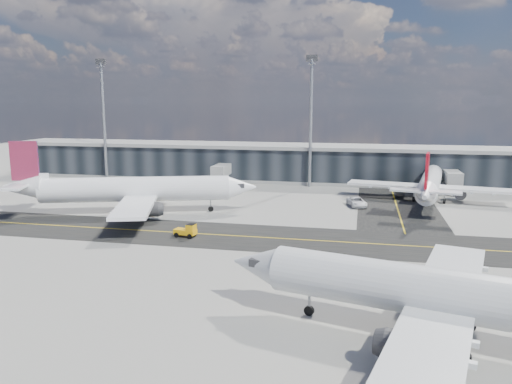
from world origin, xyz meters
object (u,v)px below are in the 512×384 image
airliner_near (464,298)px  baggage_tug (187,230)px  service_van (357,202)px  airliner_af (132,190)px  airliner_redtail (430,184)px

airliner_near → baggage_tug: bearing=65.6°
airliner_near → service_van: 53.20m
airliner_near → airliner_af: bearing=64.8°
airliner_af → baggage_tug: airliner_af is taller
airliner_redtail → service_van: (-13.43, -6.67, -2.78)m
airliner_redtail → airliner_af: bearing=-148.4°
airliner_redtail → airliner_near: bearing=-84.9°
airliner_af → service_van: 40.30m
airliner_near → baggage_tug: 41.32m
airliner_af → airliner_near: 60.28m
airliner_af → service_van: bearing=92.6°
airliner_af → baggage_tug: size_ratio=12.70×
airliner_af → service_van: airliner_af is taller
airliner_near → airliner_redtail: bearing=9.9°
airliner_af → airliner_near: size_ratio=1.03×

